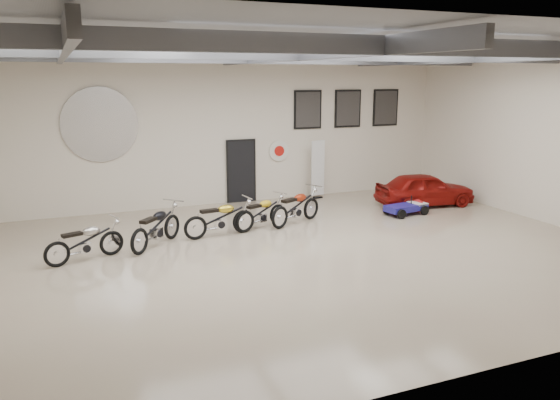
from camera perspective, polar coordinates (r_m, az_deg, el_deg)
name	(u,v)px	position (r m, az deg, el deg)	size (l,w,h in m)	color
floor	(299,254)	(13.42, 1.95, -5.64)	(16.00, 12.00, 0.01)	tan
ceiling	(300,42)	(12.75, 2.13, 16.19)	(16.00, 12.00, 0.01)	gray
back_wall	(226,130)	(18.45, -5.70, 7.32)	(16.00, 0.02, 5.00)	silver
right_wall	(552,138)	(17.69, 26.53, 5.81)	(0.02, 12.00, 5.00)	silver
ceiling_beams	(300,53)	(12.74, 2.12, 15.07)	(15.80, 11.80, 0.32)	#5C5D64
door	(241,172)	(18.74, -4.09, 2.96)	(0.92, 0.08, 2.10)	black
logo_plaque	(100,125)	(17.66, -18.31, 7.48)	(2.30, 0.06, 1.16)	silver
poster_left	(308,110)	(19.43, 2.92, 9.42)	(1.05, 0.08, 1.35)	black
poster_mid	(348,109)	(20.16, 7.09, 9.46)	(1.05, 0.08, 1.35)	black
poster_right	(385,108)	(20.99, 10.96, 9.45)	(1.05, 0.08, 1.35)	black
oil_sign	(279,151)	(19.12, -0.12, 5.16)	(0.72, 0.10, 0.72)	white
banner_stand	(318,170)	(19.35, 3.97, 3.11)	(0.54, 0.22, 1.99)	white
motorcycle_silver	(85,241)	(13.57, -19.75, -4.06)	(1.86, 0.58, 0.97)	silver
motorcycle_black	(156,226)	(14.19, -12.83, -2.69)	(2.05, 0.63, 1.06)	silver
motorcycle_gold	(220,218)	(14.80, -6.30, -1.85)	(2.00, 0.62, 1.04)	silver
motorcycle_yellow	(261,212)	(15.53, -1.96, -1.25)	(1.82, 0.57, 0.95)	silver
motorcycle_red	(296,206)	(15.96, 1.68, -0.66)	(2.04, 0.63, 1.06)	silver
go_kart	(410,205)	(17.60, 13.38, -0.48)	(1.68, 0.76, 0.61)	navy
vintage_car	(425,189)	(18.85, 14.89, 1.10)	(3.29, 1.33, 1.12)	maroon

